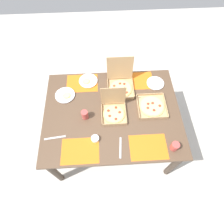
{
  "coord_description": "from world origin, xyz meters",
  "views": [
    {
      "loc": [
        -0.06,
        -1.01,
        2.46
      ],
      "look_at": [
        0.0,
        0.0,
        0.73
      ],
      "focal_mm": 30.14,
      "sensor_mm": 36.0,
      "label": 1
    }
  ],
  "objects_px": {
    "pizza_box_corner_right": "(114,110)",
    "condiment_bowl": "(95,139)",
    "pizza_box_center": "(120,84)",
    "cup_clear_right": "(85,115)",
    "plate_far_left": "(88,81)",
    "plate_near_right": "(155,83)",
    "cup_clear_left": "(175,146)",
    "plate_middle": "(65,95)",
    "pizza_box_corner_left": "(152,106)"
  },
  "relations": [
    {
      "from": "pizza_box_corner_right",
      "to": "condiment_bowl",
      "type": "xyz_separation_m",
      "value": [
        -0.2,
        -0.3,
        -0.03
      ]
    },
    {
      "from": "pizza_box_center",
      "to": "condiment_bowl",
      "type": "distance_m",
      "value": 0.7
    },
    {
      "from": "pizza_box_center",
      "to": "cup_clear_right",
      "type": "bearing_deg",
      "value": -136.35
    },
    {
      "from": "plate_far_left",
      "to": "cup_clear_right",
      "type": "bearing_deg",
      "value": -92.98
    },
    {
      "from": "plate_far_left",
      "to": "plate_near_right",
      "type": "height_order",
      "value": "plate_far_left"
    },
    {
      "from": "pizza_box_corner_right",
      "to": "pizza_box_center",
      "type": "bearing_deg",
      "value": 73.82
    },
    {
      "from": "cup_clear_right",
      "to": "condiment_bowl",
      "type": "xyz_separation_m",
      "value": [
        0.1,
        -0.26,
        -0.03
      ]
    },
    {
      "from": "condiment_bowl",
      "to": "cup_clear_left",
      "type": "bearing_deg",
      "value": -9.84
    },
    {
      "from": "plate_far_left",
      "to": "condiment_bowl",
      "type": "height_order",
      "value": "condiment_bowl"
    },
    {
      "from": "condiment_bowl",
      "to": "plate_middle",
      "type": "bearing_deg",
      "value": 121.22
    },
    {
      "from": "pizza_box_corner_left",
      "to": "plate_middle",
      "type": "relative_size",
      "value": 1.4
    },
    {
      "from": "pizza_box_corner_left",
      "to": "condiment_bowl",
      "type": "height_order",
      "value": "same"
    },
    {
      "from": "pizza_box_center",
      "to": "cup_clear_left",
      "type": "xyz_separation_m",
      "value": [
        0.45,
        -0.76,
        -0.0
      ]
    },
    {
      "from": "plate_middle",
      "to": "cup_clear_right",
      "type": "distance_m",
      "value": 0.37
    },
    {
      "from": "plate_middle",
      "to": "cup_clear_right",
      "type": "xyz_separation_m",
      "value": [
        0.23,
        -0.29,
        0.04
      ]
    },
    {
      "from": "pizza_box_corner_right",
      "to": "plate_middle",
      "type": "relative_size",
      "value": 1.34
    },
    {
      "from": "plate_middle",
      "to": "cup_clear_right",
      "type": "bearing_deg",
      "value": -51.36
    },
    {
      "from": "plate_near_right",
      "to": "cup_clear_left",
      "type": "height_order",
      "value": "cup_clear_left"
    },
    {
      "from": "plate_middle",
      "to": "cup_clear_left",
      "type": "relative_size",
      "value": 2.42
    },
    {
      "from": "pizza_box_corner_right",
      "to": "plate_far_left",
      "type": "distance_m",
      "value": 0.52
    },
    {
      "from": "plate_middle",
      "to": "pizza_box_corner_right",
      "type": "bearing_deg",
      "value": -24.84
    },
    {
      "from": "plate_middle",
      "to": "plate_near_right",
      "type": "height_order",
      "value": "plate_middle"
    },
    {
      "from": "pizza_box_center",
      "to": "pizza_box_corner_right",
      "type": "relative_size",
      "value": 1.12
    },
    {
      "from": "pizza_box_corner_right",
      "to": "plate_near_right",
      "type": "height_order",
      "value": "pizza_box_corner_right"
    },
    {
      "from": "pizza_box_center",
      "to": "cup_clear_right",
      "type": "xyz_separation_m",
      "value": [
        -0.4,
        -0.38,
        0.0
      ]
    },
    {
      "from": "plate_far_left",
      "to": "condiment_bowl",
      "type": "xyz_separation_m",
      "value": [
        0.07,
        -0.73,
        0.01
      ]
    },
    {
      "from": "plate_middle",
      "to": "plate_near_right",
      "type": "xyz_separation_m",
      "value": [
        1.04,
        0.11,
        -0.0
      ]
    },
    {
      "from": "pizza_box_corner_left",
      "to": "condiment_bowl",
      "type": "distance_m",
      "value": 0.7
    },
    {
      "from": "pizza_box_corner_right",
      "to": "plate_middle",
      "type": "height_order",
      "value": "pizza_box_corner_right"
    },
    {
      "from": "plate_middle",
      "to": "plate_near_right",
      "type": "relative_size",
      "value": 1.09
    },
    {
      "from": "plate_middle",
      "to": "condiment_bowl",
      "type": "bearing_deg",
      "value": -58.78
    },
    {
      "from": "pizza_box_center",
      "to": "cup_clear_right",
      "type": "distance_m",
      "value": 0.55
    },
    {
      "from": "plate_far_left",
      "to": "cup_clear_left",
      "type": "bearing_deg",
      "value": -46.38
    },
    {
      "from": "plate_far_left",
      "to": "cup_clear_right",
      "type": "distance_m",
      "value": 0.48
    },
    {
      "from": "plate_middle",
      "to": "plate_near_right",
      "type": "distance_m",
      "value": 1.04
    },
    {
      "from": "plate_near_right",
      "to": "condiment_bowl",
      "type": "bearing_deg",
      "value": -137.24
    },
    {
      "from": "pizza_box_corner_right",
      "to": "plate_far_left",
      "type": "relative_size",
      "value": 1.36
    },
    {
      "from": "pizza_box_corner_right",
      "to": "cup_clear_left",
      "type": "relative_size",
      "value": 3.25
    },
    {
      "from": "plate_middle",
      "to": "plate_far_left",
      "type": "distance_m",
      "value": 0.32
    },
    {
      "from": "pizza_box_corner_left",
      "to": "cup_clear_left",
      "type": "xyz_separation_m",
      "value": [
        0.13,
        -0.47,
        0.03
      ]
    },
    {
      "from": "cup_clear_right",
      "to": "cup_clear_left",
      "type": "bearing_deg",
      "value": -24.45
    },
    {
      "from": "pizza_box_center",
      "to": "plate_far_left",
      "type": "xyz_separation_m",
      "value": [
        -0.37,
        0.1,
        -0.04
      ]
    },
    {
      "from": "cup_clear_left",
      "to": "pizza_box_corner_right",
      "type": "bearing_deg",
      "value": 142.08
    },
    {
      "from": "plate_middle",
      "to": "cup_clear_left",
      "type": "height_order",
      "value": "cup_clear_left"
    },
    {
      "from": "plate_middle",
      "to": "plate_near_right",
      "type": "bearing_deg",
      "value": 6.21
    },
    {
      "from": "plate_near_right",
      "to": "cup_clear_left",
      "type": "distance_m",
      "value": 0.79
    },
    {
      "from": "pizza_box_center",
      "to": "plate_far_left",
      "type": "bearing_deg",
      "value": 165.01
    },
    {
      "from": "plate_middle",
      "to": "pizza_box_center",
      "type": "bearing_deg",
      "value": 8.39
    },
    {
      "from": "pizza_box_corner_right",
      "to": "plate_near_right",
      "type": "distance_m",
      "value": 0.62
    },
    {
      "from": "pizza_box_corner_left",
      "to": "cup_clear_right",
      "type": "distance_m",
      "value": 0.72
    }
  ]
}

